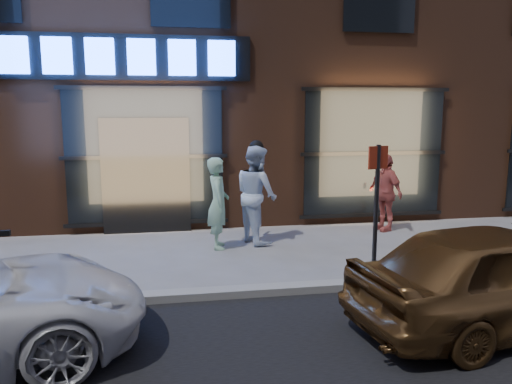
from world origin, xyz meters
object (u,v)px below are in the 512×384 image
Objects in this scene: man_cap at (256,194)px; passerby at (385,192)px; sign_post at (376,201)px; gold_sedan at (503,276)px; man_bowtie at (218,203)px.

passerby is at bearing -100.34° from man_cap.
sign_post reaches higher than passerby.
sign_post is at bearing -172.37° from man_cap.
gold_sedan is (-0.63, -4.77, -0.18)m from passerby.
man_bowtie is 1.04× the size of passerby.
man_bowtie is at bearing 27.73° from gold_sedan.
passerby is at bearing -76.00° from man_bowtie.
man_bowtie is at bearing 91.32° from man_cap.
man_bowtie is 3.72m from passerby.
man_cap reaches higher than man_bowtie.
passerby is at bearing 48.04° from sign_post.
gold_sedan is 2.02m from sign_post.
man_cap reaches higher than gold_sedan.
sign_post reaches higher than man_bowtie.
passerby is 4.82m from gold_sedan.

